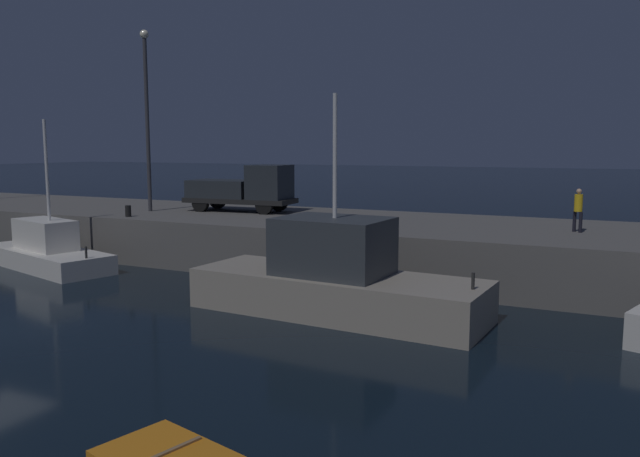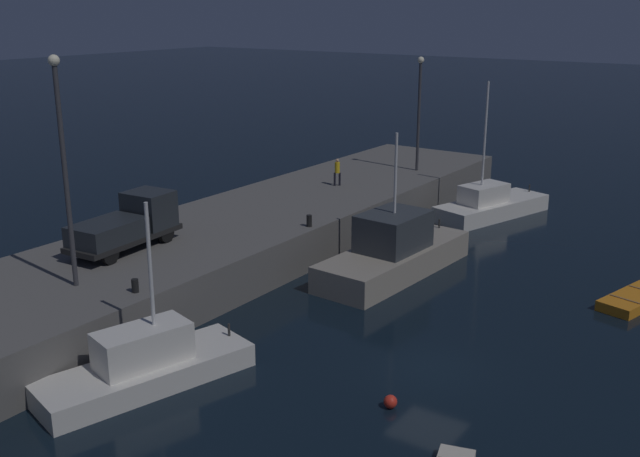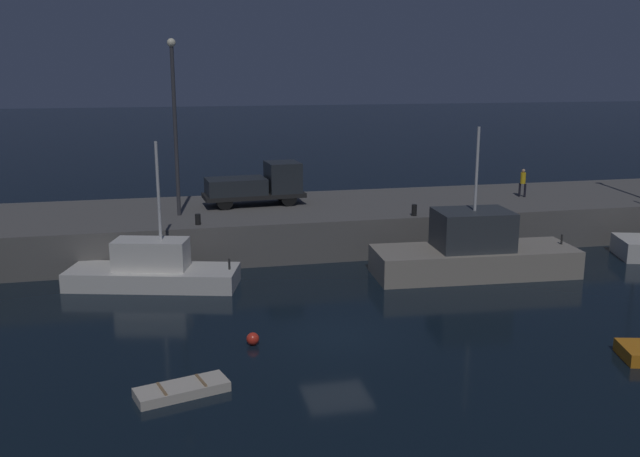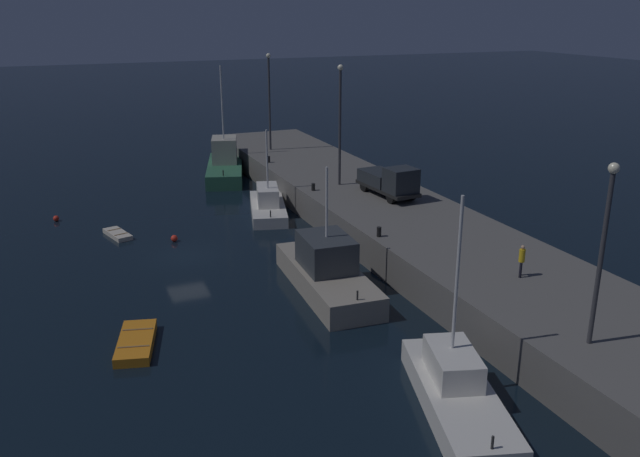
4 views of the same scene
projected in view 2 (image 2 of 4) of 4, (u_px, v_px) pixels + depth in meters
name	position (u px, v px, depth m)	size (l,w,h in m)	color
ground_plane	(430.00, 370.00, 27.96)	(320.00, 320.00, 0.00)	black
pier_quay	(157.00, 268.00, 35.52)	(59.43, 9.04, 2.17)	#5B5956
fishing_boat_blue	(394.00, 252.00, 37.70)	(9.98, 3.82, 7.19)	gray
fishing_boat_white	(145.00, 365.00, 26.68)	(8.16, 4.51, 6.70)	silver
fishing_boat_orange	(490.00, 205.00, 47.97)	(8.80, 5.01, 8.66)	silver
dinghy_orange_near	(634.00, 300.00, 34.03)	(4.25, 2.55, 0.50)	orange
mooring_buoy_near	(390.00, 402.00, 25.30)	(0.47, 0.47, 0.47)	red
lamp_post_east	(64.00, 158.00, 28.86)	(0.44, 0.44, 9.15)	#38383D
lamp_post_central	(419.00, 105.00, 50.14)	(0.44, 0.44, 7.63)	#38383D
utility_truck	(128.00, 224.00, 34.70)	(5.87, 2.50, 2.41)	black
dockworker	(337.00, 170.00, 46.81)	(0.44, 0.44, 1.71)	black
bollard_west	(135.00, 286.00, 29.58)	(0.28, 0.28, 0.55)	black
bollard_central	(309.00, 221.00, 38.32)	(0.28, 0.28, 0.61)	black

